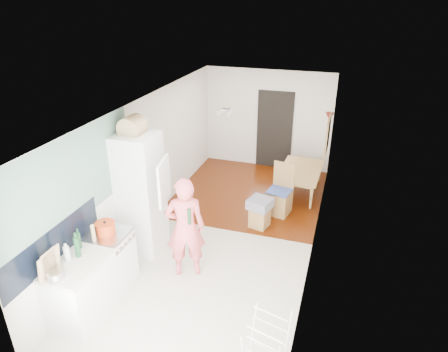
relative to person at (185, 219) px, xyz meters
The scene contains 32 objects.
room_shell 1.26m from the person, 76.85° to the left, with size 3.20×7.00×2.50m, color white, non-canonical shape.
floor 1.60m from the person, 76.85° to the left, with size 3.20×7.00×0.01m, color beige.
wood_floor_overlay 3.23m from the person, 84.72° to the left, with size 3.20×3.30×0.01m, color #5B1B06.
sage_wall_panel 1.74m from the person, 148.80° to the right, with size 0.02×3.00×1.30m, color slate.
tile_splashback 1.88m from the person, 134.15° to the right, with size 0.02×1.90×0.50m, color black.
doorway_recess 4.71m from the person, 84.13° to the left, with size 0.90×0.04×2.00m, color black.
base_cabinet 1.78m from the person, 127.18° to the right, with size 0.60×0.90×0.86m, color white.
worktop 1.69m from the person, 127.18° to the right, with size 0.62×0.92×0.06m, color beige.
range_cooker 1.31m from the person, 149.82° to the right, with size 0.60×0.60×0.88m, color white.
cooker_top 1.18m from the person, 149.82° to the right, with size 0.60×0.60×0.04m, color #B1B1B3.
fridge_housing 1.08m from the person, 156.56° to the left, with size 0.66×0.66×2.15m, color white.
fridge_door 0.67m from the person, 161.25° to the left, with size 0.56×0.04×0.70m, color white.
fridge_interior 0.97m from the person, 147.71° to the left, with size 0.02×0.52×0.66m, color white.
pinboard 3.66m from the person, 59.07° to the left, with size 0.03×0.90×0.70m, color tan.
pinboard_frame 3.66m from the person, 59.27° to the left, with size 0.01×0.94×0.74m, color #AA8543.
wall_sconce 4.24m from the person, 64.13° to the left, with size 0.18×0.18×0.16m, color maroon.
person is the anchor object (origin of this frame).
dining_table 3.78m from the person, 68.10° to the left, with size 1.34×0.75×0.47m, color #AA8543.
dining_chair 2.62m from the person, 65.48° to the left, with size 0.45×0.45×1.06m, color #AA8543, non-canonical shape.
stool 2.06m from the person, 64.61° to the left, with size 0.33×0.33×0.43m, color #AA8543, non-canonical shape.
grey_drape 1.95m from the person, 64.37° to the left, with size 0.41×0.41×0.19m, color slate.
drying_rack 2.31m from the person, 43.04° to the right, with size 0.44×0.40×0.86m, color white, non-canonical shape.
bread_bin 1.69m from the person, 155.83° to the left, with size 0.38×0.36×0.20m, color tan, non-canonical shape.
red_casserole 1.19m from the person, 150.99° to the right, with size 0.30×0.30×0.17m, color red.
steel_pan 1.98m from the person, 122.33° to the right, with size 0.22×0.22×0.11m, color #B1B1B3.
held_bottle 0.24m from the person, 44.47° to the right, with size 0.05×0.05×0.25m, color #174120.
bottle_a 1.61m from the person, 131.65° to the right, with size 0.07×0.07×0.30m, color #174120.
bottle_b 1.56m from the person, 138.92° to the right, with size 0.06×0.06×0.25m, color #174120.
bottle_c 1.75m from the person, 131.55° to the right, with size 0.08×0.08×0.20m, color silver.
pepper_mill_front 1.36m from the person, 143.21° to the right, with size 0.05×0.05×0.20m, color tan.
pepper_mill_back 1.35m from the person, 143.11° to the right, with size 0.06×0.06×0.22m, color tan.
chopping_boards 2.02m from the person, 124.17° to the right, with size 0.04×0.29×0.40m, color tan, non-canonical shape.
Camera 1 is at (1.90, -6.06, 4.23)m, focal length 32.00 mm.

